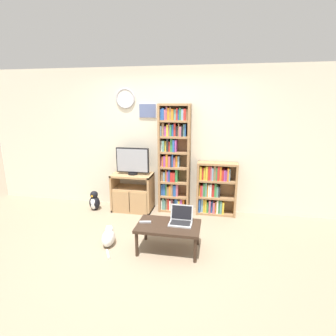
# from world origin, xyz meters

# --- Properties ---
(ground_plane) EXTENTS (18.00, 18.00, 0.00)m
(ground_plane) POSITION_xyz_m (0.00, 0.00, 0.00)
(ground_plane) COLOR gray
(wall_back) EXTENTS (7.16, 0.09, 2.60)m
(wall_back) POSITION_xyz_m (-0.01, 1.71, 1.31)
(wall_back) COLOR beige
(wall_back) RESTS_ON ground_plane
(tv_stand) EXTENTS (0.74, 0.44, 0.71)m
(tv_stand) POSITION_xyz_m (-0.63, 1.43, 0.35)
(tv_stand) COLOR tan
(tv_stand) RESTS_ON ground_plane
(television) EXTENTS (0.61, 0.18, 0.49)m
(television) POSITION_xyz_m (-0.61, 1.42, 0.95)
(television) COLOR black
(television) RESTS_ON tv_stand
(bookshelf_tall) EXTENTS (0.56, 0.25, 1.97)m
(bookshelf_tall) POSITION_xyz_m (0.12, 1.55, 0.99)
(bookshelf_tall) COLOR #9E754C
(bookshelf_tall) RESTS_ON ground_plane
(bookshelf_short) EXTENTS (0.70, 0.26, 0.96)m
(bookshelf_short) POSITION_xyz_m (0.87, 1.55, 0.48)
(bookshelf_short) COLOR #9E754C
(bookshelf_short) RESTS_ON ground_plane
(coffee_table) EXTENTS (0.86, 0.52, 0.38)m
(coffee_table) POSITION_xyz_m (0.29, 0.19, 0.34)
(coffee_table) COLOR #332319
(coffee_table) RESTS_ON ground_plane
(laptop) EXTENTS (0.31, 0.26, 0.23)m
(laptop) POSITION_xyz_m (0.44, 0.28, 0.44)
(laptop) COLOR #B7BABC
(laptop) RESTS_ON coffee_table
(remote_near_laptop) EXTENTS (0.17, 0.08, 0.02)m
(remote_near_laptop) POSITION_xyz_m (-0.04, 0.19, 0.39)
(remote_near_laptop) COLOR #99999E
(remote_near_laptop) RESTS_ON coffee_table
(cat) EXTENTS (0.26, 0.49, 0.28)m
(cat) POSITION_xyz_m (-0.58, 0.16, 0.12)
(cat) COLOR white
(cat) RESTS_ON ground_plane
(penguin_figurine) EXTENTS (0.20, 0.18, 0.37)m
(penguin_figurine) POSITION_xyz_m (-1.35, 1.30, 0.17)
(penguin_figurine) COLOR black
(penguin_figurine) RESTS_ON ground_plane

